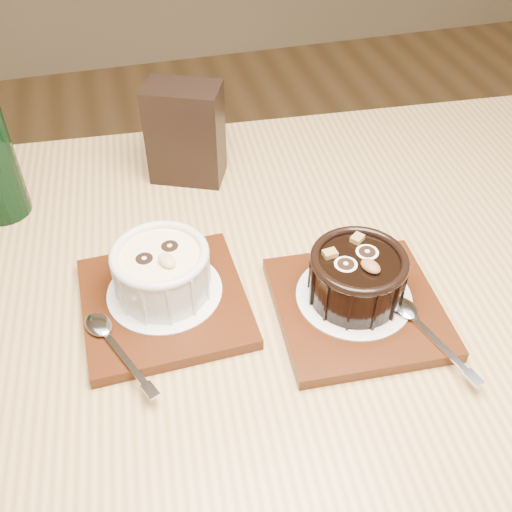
{
  "coord_description": "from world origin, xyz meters",
  "views": [
    {
      "loc": [
        -0.33,
        -0.2,
        1.26
      ],
      "look_at": [
        -0.21,
        0.25,
        0.81
      ],
      "focal_mm": 42.0,
      "sensor_mm": 36.0,
      "label": 1
    }
  ],
  "objects_px": {
    "table": "(242,356)",
    "tray_right": "(357,307)",
    "ramekin_dark": "(357,275)",
    "condiment_stand": "(186,133)",
    "tray_left": "(165,302)",
    "ramekin_white": "(162,269)"
  },
  "relations": [
    {
      "from": "tray_left",
      "to": "tray_right",
      "type": "bearing_deg",
      "value": -16.95
    },
    {
      "from": "tray_left",
      "to": "ramekin_dark",
      "type": "relative_size",
      "value": 1.69
    },
    {
      "from": "table",
      "to": "tray_right",
      "type": "relative_size",
      "value": 6.98
    },
    {
      "from": "condiment_stand",
      "to": "tray_right",
      "type": "bearing_deg",
      "value": -66.4
    },
    {
      "from": "tray_right",
      "to": "ramekin_dark",
      "type": "height_order",
      "value": "ramekin_dark"
    },
    {
      "from": "tray_left",
      "to": "ramekin_white",
      "type": "height_order",
      "value": "ramekin_white"
    },
    {
      "from": "tray_right",
      "to": "ramekin_white",
      "type": "bearing_deg",
      "value": 160.43
    },
    {
      "from": "table",
      "to": "ramekin_white",
      "type": "relative_size",
      "value": 11.67
    },
    {
      "from": "ramekin_white",
      "to": "condiment_stand",
      "type": "distance_m",
      "value": 0.25
    },
    {
      "from": "table",
      "to": "tray_right",
      "type": "xyz_separation_m",
      "value": [
        0.13,
        -0.04,
        0.1
      ]
    },
    {
      "from": "tray_right",
      "to": "ramekin_dark",
      "type": "xyz_separation_m",
      "value": [
        -0.0,
        0.01,
        0.04
      ]
    },
    {
      "from": "tray_left",
      "to": "condiment_stand",
      "type": "height_order",
      "value": "condiment_stand"
    },
    {
      "from": "ramekin_dark",
      "to": "condiment_stand",
      "type": "distance_m",
      "value": 0.33
    },
    {
      "from": "tray_left",
      "to": "ramekin_white",
      "type": "xyz_separation_m",
      "value": [
        0.0,
        0.01,
        0.04
      ]
    },
    {
      "from": "ramekin_white",
      "to": "ramekin_dark",
      "type": "xyz_separation_m",
      "value": [
        0.2,
        -0.06,
        -0.0
      ]
    },
    {
      "from": "table",
      "to": "ramekin_dark",
      "type": "distance_m",
      "value": 0.19
    },
    {
      "from": "tray_right",
      "to": "table",
      "type": "bearing_deg",
      "value": 162.26
    },
    {
      "from": "ramekin_dark",
      "to": "ramekin_white",
      "type": "bearing_deg",
      "value": 140.84
    },
    {
      "from": "ramekin_dark",
      "to": "condiment_stand",
      "type": "xyz_separation_m",
      "value": [
        -0.13,
        0.3,
        0.02
      ]
    },
    {
      "from": "tray_right",
      "to": "condiment_stand",
      "type": "bearing_deg",
      "value": 113.6
    },
    {
      "from": "tray_right",
      "to": "tray_left",
      "type": "bearing_deg",
      "value": 163.05
    },
    {
      "from": "tray_left",
      "to": "ramekin_white",
      "type": "distance_m",
      "value": 0.04
    }
  ]
}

